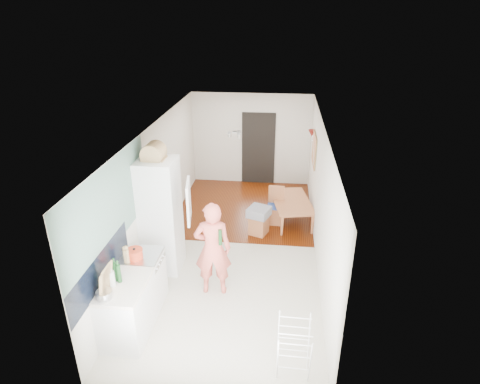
% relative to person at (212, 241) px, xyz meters
% --- Properties ---
extents(room_shell, '(3.20, 7.00, 2.50)m').
position_rel_person_xyz_m(room_shell, '(0.22, 1.39, 0.25)').
color(room_shell, beige).
rests_on(room_shell, ground).
extents(floor, '(3.20, 7.00, 0.01)m').
position_rel_person_xyz_m(floor, '(0.22, 1.39, -1.00)').
color(floor, beige).
rests_on(floor, ground).
extents(wood_floor_overlay, '(3.20, 3.30, 0.01)m').
position_rel_person_xyz_m(wood_floor_overlay, '(0.22, 3.24, -0.99)').
color(wood_floor_overlay, '#592406').
rests_on(wood_floor_overlay, room_shell).
extents(sage_wall_panel, '(0.02, 3.00, 1.30)m').
position_rel_person_xyz_m(sage_wall_panel, '(-1.37, -0.61, 0.85)').
color(sage_wall_panel, slate).
rests_on(sage_wall_panel, room_shell).
extents(tile_splashback, '(0.02, 1.90, 0.50)m').
position_rel_person_xyz_m(tile_splashback, '(-1.37, -1.16, 0.15)').
color(tile_splashback, black).
rests_on(tile_splashback, room_shell).
extents(doorway_recess, '(0.90, 0.04, 2.00)m').
position_rel_person_xyz_m(doorway_recess, '(0.42, 4.87, 0.00)').
color(doorway_recess, black).
rests_on(doorway_recess, room_shell).
extents(base_cabinet, '(0.60, 0.90, 0.86)m').
position_rel_person_xyz_m(base_cabinet, '(-1.08, -1.16, -0.57)').
color(base_cabinet, silver).
rests_on(base_cabinet, room_shell).
extents(worktop, '(0.62, 0.92, 0.06)m').
position_rel_person_xyz_m(worktop, '(-1.08, -1.16, -0.11)').
color(worktop, silver).
rests_on(worktop, room_shell).
extents(range_cooker, '(0.60, 0.60, 0.88)m').
position_rel_person_xyz_m(range_cooker, '(-1.08, -0.41, -0.56)').
color(range_cooker, silver).
rests_on(range_cooker, room_shell).
extents(cooker_top, '(0.60, 0.60, 0.04)m').
position_rel_person_xyz_m(cooker_top, '(-1.08, -0.41, -0.10)').
color(cooker_top, '#B1B1B4').
rests_on(cooker_top, room_shell).
extents(fridge_housing, '(0.66, 0.66, 2.15)m').
position_rel_person_xyz_m(fridge_housing, '(-1.05, 0.61, 0.08)').
color(fridge_housing, silver).
rests_on(fridge_housing, room_shell).
extents(fridge_door, '(0.14, 0.56, 0.70)m').
position_rel_person_xyz_m(fridge_door, '(-0.44, 0.31, 0.55)').
color(fridge_door, silver).
rests_on(fridge_door, room_shell).
extents(fridge_interior, '(0.02, 0.52, 0.66)m').
position_rel_person_xyz_m(fridge_interior, '(-0.74, 0.61, 0.55)').
color(fridge_interior, white).
rests_on(fridge_interior, room_shell).
extents(pinboard, '(0.03, 0.90, 0.70)m').
position_rel_person_xyz_m(pinboard, '(1.80, 3.29, 0.55)').
color(pinboard, tan).
rests_on(pinboard, room_shell).
extents(pinboard_frame, '(0.00, 0.94, 0.74)m').
position_rel_person_xyz_m(pinboard_frame, '(1.78, 3.29, 0.55)').
color(pinboard_frame, '#AD6239').
rests_on(pinboard_frame, room_shell).
extents(wall_sconce, '(0.18, 0.18, 0.16)m').
position_rel_person_xyz_m(wall_sconce, '(1.76, 3.94, 0.75)').
color(wall_sconce, maroon).
rests_on(wall_sconce, room_shell).
extents(person, '(0.77, 0.55, 1.99)m').
position_rel_person_xyz_m(person, '(0.00, 0.00, 0.00)').
color(person, '#DA5E51').
rests_on(person, floor).
extents(dining_table, '(0.92, 1.35, 0.44)m').
position_rel_person_xyz_m(dining_table, '(1.36, 2.72, -0.78)').
color(dining_table, '#AD6239').
rests_on(dining_table, floor).
extents(dining_chair, '(0.38, 0.38, 0.85)m').
position_rel_person_xyz_m(dining_chair, '(0.97, 2.57, -0.57)').
color(dining_chair, '#AD6239').
rests_on(dining_chair, floor).
extents(stool, '(0.45, 0.45, 0.46)m').
position_rel_person_xyz_m(stool, '(0.64, 2.03, -0.77)').
color(stool, '#AD6239').
rests_on(stool, floor).
extents(grey_drape, '(0.55, 0.55, 0.19)m').
position_rel_person_xyz_m(grey_drape, '(0.64, 1.99, -0.44)').
color(grey_drape, gray).
rests_on(grey_drape, stool).
extents(drying_rack, '(0.43, 0.39, 0.84)m').
position_rel_person_xyz_m(drying_rack, '(1.34, -1.61, -0.58)').
color(drying_rack, silver).
rests_on(drying_rack, floor).
extents(bread_bin, '(0.42, 0.40, 0.20)m').
position_rel_person_xyz_m(bread_bin, '(-1.08, 0.65, 1.25)').
color(bread_bin, tan).
rests_on(bread_bin, fridge_housing).
extents(red_casserole, '(0.30, 0.30, 0.15)m').
position_rel_person_xyz_m(red_casserole, '(-1.14, -0.50, -0.00)').
color(red_casserole, red).
rests_on(red_casserole, cooker_top).
extents(steel_pan, '(0.23, 0.23, 0.11)m').
position_rel_person_xyz_m(steel_pan, '(-1.21, -1.47, -0.02)').
color(steel_pan, '#B1B1B4').
rests_on(steel_pan, worktop).
extents(held_bottle, '(0.06, 0.06, 0.27)m').
position_rel_person_xyz_m(held_bottle, '(0.15, -0.11, 0.15)').
color(held_bottle, '#153E19').
rests_on(held_bottle, person).
extents(bottle_a, '(0.08, 0.08, 0.28)m').
position_rel_person_xyz_m(bottle_a, '(-1.15, -1.11, 0.06)').
color(bottle_a, '#153E19').
rests_on(bottle_a, worktop).
extents(bottle_b, '(0.07, 0.07, 0.30)m').
position_rel_person_xyz_m(bottle_b, '(-1.21, -1.08, 0.07)').
color(bottle_b, '#153E19').
rests_on(bottle_b, worktop).
extents(bottle_c, '(0.10, 0.10, 0.24)m').
position_rel_person_xyz_m(bottle_c, '(-1.21, -1.20, 0.04)').
color(bottle_c, beige).
rests_on(bottle_c, worktop).
extents(pepper_mill_front, '(0.07, 0.07, 0.23)m').
position_rel_person_xyz_m(pepper_mill_front, '(-1.21, -0.63, 0.04)').
color(pepper_mill_front, tan).
rests_on(pepper_mill_front, worktop).
extents(pepper_mill_back, '(0.07, 0.07, 0.22)m').
position_rel_person_xyz_m(pepper_mill_back, '(-1.24, -0.63, 0.03)').
color(pepper_mill_back, tan).
rests_on(pepper_mill_back, worktop).
extents(chopping_boards, '(0.06, 0.31, 0.42)m').
position_rel_person_xyz_m(chopping_boards, '(-1.22, -1.36, 0.13)').
color(chopping_boards, tan).
rests_on(chopping_boards, worktop).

